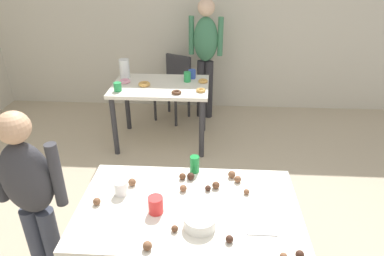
% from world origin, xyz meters
% --- Properties ---
extents(wall_back, '(6.40, 0.10, 2.60)m').
position_xyz_m(wall_back, '(0.00, 3.20, 1.30)').
color(wall_back, beige).
rests_on(wall_back, ground_plane).
extents(dining_table_near, '(1.36, 0.82, 0.75)m').
position_xyz_m(dining_table_near, '(-0.14, -0.08, 0.66)').
color(dining_table_near, silver).
rests_on(dining_table_near, ground_plane).
extents(dining_table_far, '(1.11, 0.76, 0.75)m').
position_xyz_m(dining_table_far, '(-0.61, 2.00, 0.64)').
color(dining_table_far, silver).
rests_on(dining_table_far, ground_plane).
extents(chair_far_table, '(0.54, 0.54, 0.87)m').
position_xyz_m(chair_far_table, '(-0.53, 2.73, 0.50)').
color(chair_far_table, '#2D2D33').
rests_on(chair_far_table, ground_plane).
extents(person_girl_near, '(0.45, 0.21, 1.38)m').
position_xyz_m(person_girl_near, '(-1.10, -0.12, 0.81)').
color(person_girl_near, '#383D4C').
rests_on(person_girl_near, ground_plane).
extents(person_adult_far, '(0.46, 0.24, 1.61)m').
position_xyz_m(person_adult_far, '(-0.11, 2.77, 0.97)').
color(person_adult_far, '#28282D').
rests_on(person_adult_far, ground_plane).
extents(mixing_bowl, '(0.18, 0.18, 0.07)m').
position_xyz_m(mixing_bowl, '(-0.07, -0.26, 0.79)').
color(mixing_bowl, white).
rests_on(mixing_bowl, dining_table_near).
extents(soda_can, '(0.07, 0.07, 0.12)m').
position_xyz_m(soda_can, '(-0.12, 0.28, 0.81)').
color(soda_can, '#198438').
rests_on(soda_can, dining_table_near).
extents(fork_near, '(0.17, 0.02, 0.01)m').
position_xyz_m(fork_near, '(0.28, -0.30, 0.75)').
color(fork_near, silver).
rests_on(fork_near, dining_table_near).
extents(cup_near_0, '(0.08, 0.08, 0.09)m').
position_xyz_m(cup_near_0, '(-0.58, 0.01, 0.80)').
color(cup_near_0, white).
rests_on(cup_near_0, dining_table_near).
extents(cup_near_1, '(0.09, 0.09, 0.11)m').
position_xyz_m(cup_near_1, '(-0.33, -0.15, 0.80)').
color(cup_near_1, red).
rests_on(cup_near_1, dining_table_near).
extents(cake_ball_0, '(0.05, 0.05, 0.05)m').
position_xyz_m(cake_ball_0, '(-0.20, 0.19, 0.77)').
color(cake_ball_0, brown).
rests_on(cake_ball_0, dining_table_near).
extents(cake_ball_1, '(0.05, 0.05, 0.05)m').
position_xyz_m(cake_ball_1, '(-0.71, -0.11, 0.77)').
color(cake_ball_1, brown).
rests_on(cake_ball_1, dining_table_near).
extents(cake_ball_2, '(0.04, 0.04, 0.04)m').
position_xyz_m(cake_ball_2, '(0.10, -0.37, 0.77)').
color(cake_ball_2, '#3D2319').
rests_on(cake_ball_2, dining_table_near).
extents(cake_ball_3, '(0.05, 0.05, 0.05)m').
position_xyz_m(cake_ball_3, '(-0.33, -0.44, 0.78)').
color(cake_ball_3, brown).
rests_on(cake_ball_3, dining_table_near).
extents(cake_ball_4, '(0.04, 0.04, 0.04)m').
position_xyz_m(cake_ball_4, '(0.37, -0.47, 0.77)').
color(cake_ball_4, brown).
rests_on(cake_ball_4, dining_table_near).
extents(cake_ball_5, '(0.04, 0.04, 0.04)m').
position_xyz_m(cake_ball_5, '(-0.03, 0.07, 0.77)').
color(cake_ball_5, '#3D2319').
rests_on(cake_ball_5, dining_table_near).
extents(cake_ball_6, '(0.04, 0.04, 0.04)m').
position_xyz_m(cake_ball_6, '(-0.20, -0.31, 0.77)').
color(cake_ball_6, brown).
rests_on(cake_ball_6, dining_table_near).
extents(cake_ball_7, '(0.05, 0.05, 0.05)m').
position_xyz_m(cake_ball_7, '(-0.53, 0.10, 0.78)').
color(cake_ball_7, brown).
rests_on(cake_ball_7, dining_table_near).
extents(cake_ball_8, '(0.05, 0.05, 0.05)m').
position_xyz_m(cake_ball_8, '(-0.15, 0.19, 0.78)').
color(cake_ball_8, '#3D2319').
rests_on(cake_ball_8, dining_table_near).
extents(cake_ball_9, '(0.04, 0.04, 0.04)m').
position_xyz_m(cake_ball_9, '(0.22, 0.05, 0.77)').
color(cake_ball_9, brown).
rests_on(cake_ball_9, dining_table_near).
extents(cake_ball_10, '(0.04, 0.04, 0.04)m').
position_xyz_m(cake_ball_10, '(0.45, -0.45, 0.77)').
color(cake_ball_10, '#3D2319').
rests_on(cake_ball_10, dining_table_near).
extents(cake_ball_11, '(0.05, 0.05, 0.05)m').
position_xyz_m(cake_ball_11, '(-0.19, 0.06, 0.77)').
color(cake_ball_11, brown).
rests_on(cake_ball_11, dining_table_near).
extents(cake_ball_12, '(0.05, 0.05, 0.05)m').
position_xyz_m(cake_ball_12, '(0.17, 0.17, 0.77)').
color(cake_ball_12, brown).
rests_on(cake_ball_12, dining_table_near).
extents(cake_ball_13, '(0.05, 0.05, 0.05)m').
position_xyz_m(cake_ball_13, '(0.03, 0.10, 0.77)').
color(cake_ball_13, brown).
rests_on(cake_ball_13, dining_table_near).
extents(cake_ball_14, '(0.05, 0.05, 0.05)m').
position_xyz_m(cake_ball_14, '(0.13, 0.23, 0.78)').
color(cake_ball_14, brown).
rests_on(cake_ball_14, dining_table_near).
extents(pitcher_far, '(0.12, 0.12, 0.22)m').
position_xyz_m(pitcher_far, '(-1.08, 2.24, 0.86)').
color(pitcher_far, white).
rests_on(pitcher_far, dining_table_far).
extents(cup_far_0, '(0.09, 0.09, 0.10)m').
position_xyz_m(cup_far_0, '(-1.05, 1.78, 0.80)').
color(cup_far_0, green).
rests_on(cup_far_0, dining_table_far).
extents(cup_far_1, '(0.08, 0.08, 0.12)m').
position_xyz_m(cup_far_1, '(-0.31, 2.13, 0.81)').
color(cup_far_1, green).
rests_on(cup_far_1, dining_table_far).
extents(cup_far_2, '(0.09, 0.09, 0.10)m').
position_xyz_m(cup_far_2, '(-0.26, 2.25, 0.80)').
color(cup_far_2, '#3351B2').
rests_on(cup_far_2, dining_table_far).
extents(donut_far_0, '(0.11, 0.11, 0.03)m').
position_xyz_m(donut_far_0, '(-0.12, 2.11, 0.77)').
color(donut_far_0, gold).
rests_on(donut_far_0, dining_table_far).
extents(donut_far_1, '(0.11, 0.11, 0.03)m').
position_xyz_m(donut_far_1, '(-0.40, 1.74, 0.77)').
color(donut_far_1, brown).
rests_on(donut_far_1, dining_table_far).
extents(donut_far_2, '(0.13, 0.13, 0.04)m').
position_xyz_m(donut_far_2, '(-1.04, 2.05, 0.77)').
color(donut_far_2, pink).
rests_on(donut_far_2, dining_table_far).
extents(donut_far_3, '(0.14, 0.14, 0.04)m').
position_xyz_m(donut_far_3, '(-0.79, 1.96, 0.77)').
color(donut_far_3, gold).
rests_on(donut_far_3, dining_table_far).
extents(donut_far_4, '(0.10, 0.10, 0.03)m').
position_xyz_m(donut_far_4, '(-0.14, 1.82, 0.77)').
color(donut_far_4, gold).
rests_on(donut_far_4, dining_table_far).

